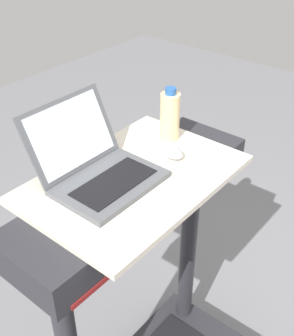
{
  "coord_description": "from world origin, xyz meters",
  "views": [
    {
      "loc": [
        -0.82,
        -0.03,
        1.9
      ],
      "look_at": [
        0.0,
        0.65,
        1.18
      ],
      "focal_mm": 46.49,
      "sensor_mm": 36.0,
      "label": 1
    }
  ],
  "objects": [
    {
      "name": "water_bottle",
      "position": [
        0.26,
        0.76,
        1.22
      ],
      "size": [
        0.07,
        0.07,
        0.19
      ],
      "color": "beige",
      "rests_on": "desk_board"
    },
    {
      "name": "computer_mouse",
      "position": [
        0.16,
        0.68,
        1.15
      ],
      "size": [
        0.08,
        0.11,
        0.03
      ],
      "primitive_type": "ellipsoid",
      "rotation": [
        0.0,
        0.0,
        -0.19
      ],
      "color": "#B2B2B7",
      "rests_on": "desk_board"
    },
    {
      "name": "laptop",
      "position": [
        -0.08,
        0.77,
        1.18
      ],
      "size": [
        0.31,
        0.32,
        0.22
      ],
      "rotation": [
        0.0,
        0.0,
        0.07
      ],
      "color": "#515459",
      "rests_on": "desk_board"
    },
    {
      "name": "desk_board",
      "position": [
        0.0,
        0.7,
        1.12
      ],
      "size": [
        0.67,
        0.46,
        0.02
      ],
      "primitive_type": "cube",
      "color": "beige",
      "rests_on": "treadmill_base"
    }
  ]
}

